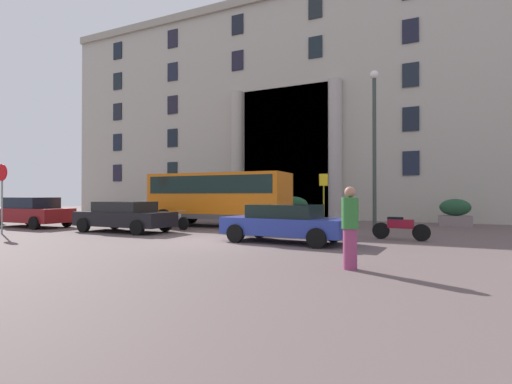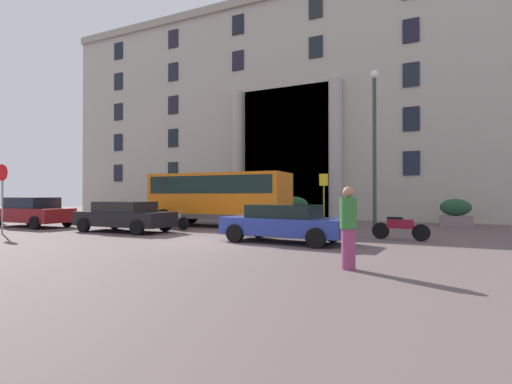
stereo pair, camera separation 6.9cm
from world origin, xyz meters
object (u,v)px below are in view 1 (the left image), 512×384
Objects in this scene: hedge_planter_far_east at (293,210)px; scooter_by_planter at (171,219)px; hedge_planter_entrance_left at (455,213)px; motorcycle_near_kerb at (321,225)px; lamppost_plaza_centre at (374,137)px; pedestrian_woman_with_bag at (350,227)px; parked_estate_mid at (285,223)px; parked_compact_extra at (32,212)px; motorcycle_far_end at (399,227)px; hedge_planter_west at (195,209)px; bus_stop_sign at (324,194)px; stop_sign_side_street at (2,185)px; parked_hatchback_near at (125,216)px; orange_minibus at (219,195)px.

scooter_by_planter is (-3.62, -7.06, -0.28)m from hedge_planter_far_east.
motorcycle_near_kerb is (-5.06, -7.62, -0.23)m from hedge_planter_entrance_left.
lamppost_plaza_centre is (5.08, -2.73, 3.70)m from hedge_planter_far_east.
parked_estate_mid is at bearing 90.25° from pedestrian_woman_with_bag.
parked_compact_extra reaches higher than motorcycle_near_kerb.
hedge_planter_west is at bearing 158.72° from motorcycle_far_end.
bus_stop_sign reaches higher than parked_compact_extra.
parked_estate_mid is 1.50× the size of stop_sign_side_street.
bus_stop_sign reaches higher than hedge_planter_far_east.
hedge_planter_entrance_left is at bearing 29.02° from bus_stop_sign.
parked_hatchback_near reaches higher than parked_estate_mid.
scooter_by_planter is at bearing 61.01° from parked_hatchback_near.
parked_compact_extra is 13.76m from parked_estate_mid.
hedge_planter_entrance_left is 0.86× the size of pedestrian_woman_with_bag.
stop_sign_side_street is at bearing -164.52° from parked_estate_mid.
hedge_planter_entrance_left is at bearing 34.75° from parked_hatchback_near.
hedge_planter_far_east is (-2.64, 2.91, -0.92)m from bus_stop_sign.
orange_minibus is 3.49× the size of scooter_by_planter.
hedge_planter_entrance_left is at bearing 23.37° from orange_minibus.
parked_hatchback_near is (2.65, -9.32, 0.07)m from hedge_planter_west.
hedge_planter_entrance_left is at bearing 64.00° from parked_estate_mid.
parked_estate_mid is 2.09× the size of scooter_by_planter.
bus_stop_sign is 1.50× the size of pedestrian_woman_with_bag.
scooter_by_planter is 1.05× the size of motorcycle_near_kerb.
hedge_planter_far_east is 7.94m from scooter_by_planter.
motorcycle_near_kerb is (14.41, 1.88, -0.30)m from parked_compact_extra.
stop_sign_side_street reaches higher than parked_estate_mid.
hedge_planter_far_east is 0.25× the size of lamppost_plaza_centre.
hedge_planter_west is (-4.98, 5.17, -1.00)m from orange_minibus.
hedge_planter_far_east is at bearing 76.46° from pedestrian_woman_with_bag.
hedge_planter_entrance_left is 13.88m from pedestrian_woman_with_bag.
stop_sign_side_street reaches higher than pedestrian_woman_with_bag.
orange_minibus is at bearing -46.11° from hedge_planter_west.
hedge_planter_far_east reaches higher than motorcycle_far_end.
hedge_planter_west is 10.04m from parked_compact_extra.
stop_sign_side_street reaches higher than motorcycle_near_kerb.
motorcycle_near_kerb is 6.14m from lamppost_plaza_centre.
pedestrian_woman_with_bag reaches higher than motorcycle_near_kerb.
pedestrian_woman_with_bag reaches higher than parked_hatchback_near.
parked_estate_mid is at bearing -112.64° from motorcycle_near_kerb.
hedge_planter_west is 9.69m from parked_hatchback_near.
parked_hatchback_near is 11.29m from motorcycle_far_end.
motorcycle_near_kerb is at bearing -108.08° from lamppost_plaza_centre.
scooter_by_planter is (7.16, 2.00, -0.30)m from parked_compact_extra.
motorcycle_far_end is at bearing -47.45° from hedge_planter_far_east.
hedge_planter_west is at bearing 140.55° from parked_estate_mid.
parked_hatchback_near is at bearing 34.76° from stop_sign_side_street.
hedge_planter_entrance_left is 7.82m from motorcycle_far_end.
hedge_planter_west is 0.67× the size of stop_sign_side_street.
pedestrian_woman_with_bag is at bearing -48.05° from parked_estate_mid.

